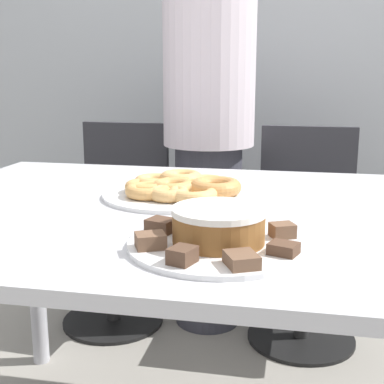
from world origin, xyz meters
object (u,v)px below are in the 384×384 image
Objects in this scene: person_standing at (209,135)px; office_chair_right at (305,243)px; plate_donuts at (173,195)px; frosted_cake at (219,225)px; office_chair_left at (116,231)px; plate_cake at (218,245)px.

office_chair_right is (0.41, -0.03, -0.43)m from person_standing.
person_standing reaches higher than plate_donuts.
frosted_cake is at bearing -99.15° from office_chair_right.
office_chair_left is 2.50× the size of plate_cake.
office_chair_right is at bearing -4.80° from person_standing.
plate_cake is at bearing -79.61° from person_standing.
office_chair_left is 1.40m from frosted_cake.
frosted_cake reaches higher than plate_cake.
plate_cake is 0.04m from frosted_cake.
frosted_cake reaches higher than plate_donuts.
person_standing is at bearing 93.03° from plate_donuts.
office_chair_left is at bearing -175.15° from person_standing.
office_chair_right is at bearing 81.05° from plate_cake.
office_chair_right is 0.95m from plate_donuts.
plate_donuts is (-0.36, -0.79, 0.37)m from office_chair_right.
plate_cake is at bearing -58.91° from office_chair_left.
person_standing is 4.59× the size of plate_cake.
office_chair_right is at bearing 65.36° from plate_donuts.
plate_donuts is at bearing -114.85° from office_chair_right.
person_standing is 1.84× the size of office_chair_right.
person_standing is 8.92× the size of frosted_cake.
office_chair_left reaches higher than plate_donuts.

